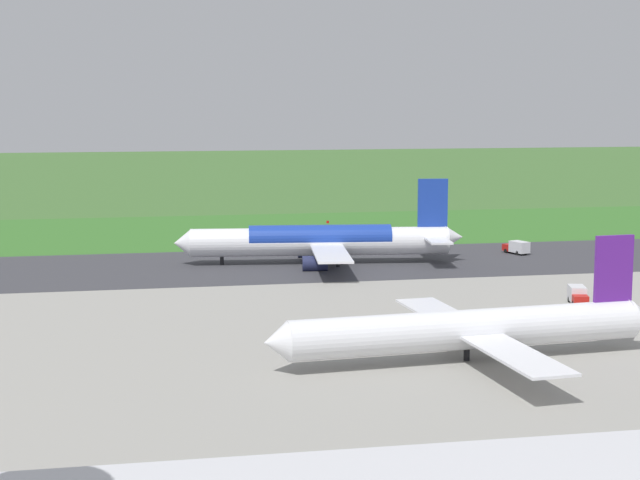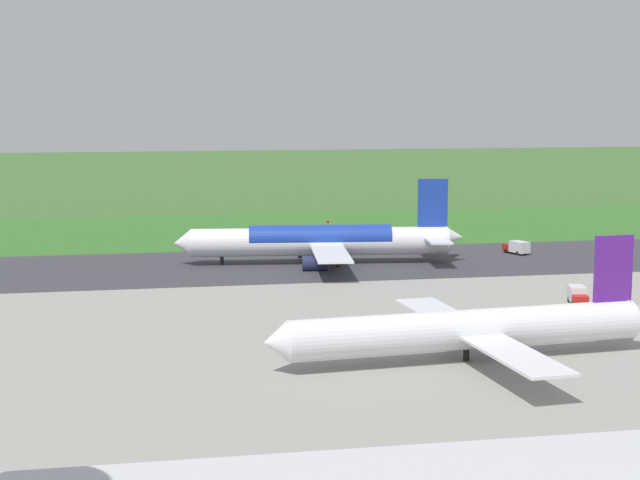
% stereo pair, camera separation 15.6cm
% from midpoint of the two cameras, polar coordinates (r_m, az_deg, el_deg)
% --- Properties ---
extents(ground_plane, '(800.00, 800.00, 0.00)m').
position_cam_midpoint_polar(ground_plane, '(188.07, 2.00, -1.30)').
color(ground_plane, '#3D662D').
extents(runway_asphalt, '(600.00, 38.33, 0.06)m').
position_cam_midpoint_polar(runway_asphalt, '(188.06, 2.00, -1.30)').
color(runway_asphalt, '#38383D').
rests_on(runway_asphalt, ground).
extents(apron_concrete, '(440.00, 110.00, 0.05)m').
position_cam_midpoint_polar(apron_concrete, '(123.45, 9.01, -6.42)').
color(apron_concrete, gray).
rests_on(apron_concrete, ground).
extents(grass_verge_foreground, '(600.00, 80.00, 0.04)m').
position_cam_midpoint_polar(grass_verge_foreground, '(227.58, -0.24, 0.36)').
color(grass_verge_foreground, '#346B27').
rests_on(grass_verge_foreground, ground).
extents(airliner_main, '(54.14, 44.39, 15.88)m').
position_cam_midpoint_polar(airliner_main, '(186.11, 0.14, -0.04)').
color(airliner_main, white).
rests_on(airliner_main, ground).
extents(airliner_parked_mid, '(49.00, 40.13, 14.30)m').
position_cam_midpoint_polar(airliner_parked_mid, '(119.26, 8.52, -5.01)').
color(airliner_parked_mid, white).
rests_on(airliner_parked_mid, ground).
extents(service_truck_baggage, '(4.14, 6.22, 2.65)m').
position_cam_midpoint_polar(service_truck_baggage, '(201.76, 11.18, -0.41)').
color(service_truck_baggage, '#B21914').
rests_on(service_truck_baggage, ground).
extents(service_truck_fuel, '(3.63, 6.18, 2.65)m').
position_cam_midpoint_polar(service_truck_fuel, '(155.26, 14.49, -3.06)').
color(service_truck_fuel, '#B21914').
rests_on(service_truck_fuel, ground).
extents(no_stopping_sign, '(0.60, 0.10, 2.41)m').
position_cam_midpoint_polar(no_stopping_sign, '(232.31, 0.47, 0.87)').
color(no_stopping_sign, slate).
rests_on(no_stopping_sign, ground).
extents(traffic_cone_orange, '(0.40, 0.40, 0.55)m').
position_cam_midpoint_polar(traffic_cone_orange, '(231.01, -0.77, 0.54)').
color(traffic_cone_orange, orange).
rests_on(traffic_cone_orange, ground).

